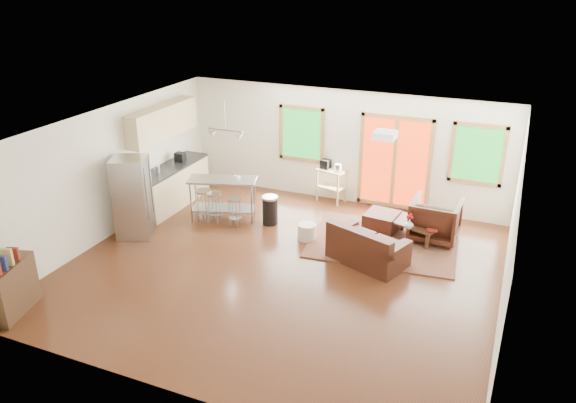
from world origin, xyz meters
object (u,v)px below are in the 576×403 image
at_px(coffee_table, 415,225).
at_px(ottoman, 381,222).
at_px(refrigerator, 133,197).
at_px(island, 223,191).
at_px(loveseat, 367,249).
at_px(armchair, 435,218).
at_px(rug, 383,242).
at_px(kitchen_cart, 331,174).

relative_size(coffee_table, ottoman, 1.76).
distance_m(coffee_table, refrigerator, 5.65).
height_order(coffee_table, island, island).
bearing_deg(loveseat, armchair, 76.70).
xyz_separation_m(rug, armchair, (0.89, 0.55, 0.46)).
height_order(loveseat, armchair, armchair).
relative_size(armchair, island, 0.61).
xyz_separation_m(refrigerator, island, (1.24, 1.41, -0.20)).
height_order(coffee_table, kitchen_cart, kitchen_cart).
xyz_separation_m(ottoman, island, (-3.32, -0.68, 0.41)).
height_order(ottoman, kitchen_cart, kitchen_cart).
bearing_deg(island, rug, 3.38).
xyz_separation_m(rug, coffee_table, (0.54, 0.35, 0.32)).
xyz_separation_m(ottoman, refrigerator, (-4.56, -2.09, 0.62)).
distance_m(coffee_table, ottoman, 0.73).
xyz_separation_m(coffee_table, ottoman, (-0.71, 0.12, -0.12)).
height_order(loveseat, ottoman, loveseat).
distance_m(ottoman, kitchen_cart, 1.94).
bearing_deg(island, armchair, 9.79).
distance_m(rug, ottoman, 0.54).
height_order(coffee_table, ottoman, ottoman).
xyz_separation_m(island, kitchen_cart, (1.82, 1.81, 0.05)).
xyz_separation_m(loveseat, armchair, (0.98, 1.48, 0.18)).
relative_size(rug, island, 1.84).
relative_size(rug, armchair, 3.00).
xyz_separation_m(armchair, ottoman, (-1.06, -0.08, -0.26)).
relative_size(coffee_table, kitchen_cart, 1.12).
distance_m(rug, kitchen_cart, 2.41).
xyz_separation_m(armchair, refrigerator, (-5.62, -2.17, 0.35)).
xyz_separation_m(armchair, island, (-4.38, -0.76, 0.15)).
relative_size(rug, refrigerator, 1.72).
bearing_deg(loveseat, kitchen_cart, 142.24).
relative_size(ottoman, island, 0.41).
height_order(loveseat, refrigerator, refrigerator).
bearing_deg(island, coffee_table, 7.79).
xyz_separation_m(rug, kitchen_cart, (-1.67, 1.60, 0.66)).
distance_m(armchair, island, 4.45).
relative_size(armchair, kitchen_cart, 0.96).
relative_size(loveseat, ottoman, 2.49).
xyz_separation_m(rug, refrigerator, (-4.73, -1.62, 0.81)).
bearing_deg(loveseat, coffee_table, 83.90).
bearing_deg(loveseat, rug, 104.48).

